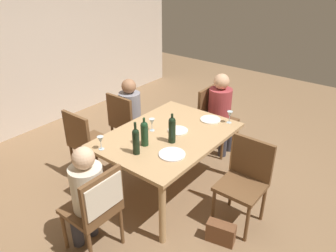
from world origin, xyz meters
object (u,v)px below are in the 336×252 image
chair_far_right (126,120)px  chair_near (246,177)px  person_woman_host (132,111)px  dining_table (168,140)px  chair_right_end (213,115)px  dinner_plate_guest_right (210,120)px  person_man_bearded (221,108)px  wine_bottle_dark_red (136,140)px  wine_glass_near_right (152,122)px  wine_bottle_short_olive (172,129)px  dinner_plate_guest_left (172,154)px  wine_glass_near_left (101,140)px  wine_glass_centre (230,115)px  wine_bottle_tall_green (144,133)px  chair_left_end (98,203)px  person_man_guest (86,192)px  dinner_plate_host (178,130)px  handbag (221,233)px  chair_far_left (86,140)px

chair_far_right → chair_near: (-0.17, -1.88, 0.00)m
person_woman_host → dining_table: bearing=-21.7°
chair_right_end → dinner_plate_guest_right: (-0.56, -0.28, 0.23)m
person_man_bearded → wine_bottle_dark_red: bearing=-0.7°
chair_far_right → wine_glass_near_right: chair_far_right is taller
chair_right_end → wine_bottle_short_olive: size_ratio=2.76×
chair_right_end → dinner_plate_guest_left: (-1.48, -0.39, 0.23)m
chair_far_right → person_man_bearded: person_man_bearded is taller
wine_glass_near_left → wine_glass_centre: size_ratio=1.00×
wine_bottle_dark_red → dinner_plate_guest_left: 0.39m
dining_table → wine_bottle_tall_green: size_ratio=4.88×
chair_near → chair_left_end: bearing=56.7°
wine_bottle_dark_red → wine_bottle_short_olive: wine_bottle_dark_red is taller
chair_far_right → person_man_guest: bearing=-57.2°
chair_right_end → dinner_plate_guest_right: 0.66m
wine_glass_centre → chair_left_end: bearing=171.4°
chair_far_right → dinner_plate_host: chair_far_right is taller
chair_left_end → dinner_plate_guest_right: (1.75, -0.07, 0.16)m
wine_bottle_tall_green → dinner_plate_guest_right: size_ratio=1.27×
dining_table → dinner_plate_guest_left: 0.45m
dining_table → chair_far_right: chair_far_right is taller
wine_glass_centre → dinner_plate_guest_right: size_ratio=0.60×
chair_left_end → person_man_guest: size_ratio=0.83×
wine_bottle_tall_green → wine_glass_near_left: size_ratio=2.13×
person_woman_host → dinner_plate_host: bearing=-14.3°
person_man_guest → dining_table: bearing=-1.3°
dining_table → person_man_guest: size_ratio=1.39×
person_man_guest → wine_bottle_dark_red: bearing=-2.8°
chair_left_end → dinner_plate_guest_right: bearing=-2.1°
handbag → person_man_bearded: bearing=31.2°
dining_table → dinner_plate_host: 0.16m
wine_bottle_dark_red → wine_glass_centre: wine_bottle_dark_red is taller
chair_far_left → chair_near: same height
chair_far_right → wine_bottle_short_olive: 1.21m
person_woman_host → person_man_guest: bearing=-59.2°
person_man_bearded → wine_glass_centre: person_man_bearded is taller
person_man_guest → wine_bottle_dark_red: size_ratio=3.18×
chair_left_end → person_man_bearded: 2.31m
wine_glass_near_left → dinner_plate_guest_left: bearing=-60.3°
person_man_bearded → dining_table: bearing=-1.3°
chair_far_left → dinner_plate_host: size_ratio=3.94×
wine_bottle_tall_green → wine_bottle_short_olive: wine_bottle_short_olive is taller
wine_glass_near_right → wine_bottle_short_olive: bearing=-101.1°
chair_left_end → wine_glass_centre: bearing=-8.6°
chair_far_right → wine_bottle_dark_red: bearing=-39.7°
chair_left_end → wine_glass_centre: (1.83, -0.28, 0.26)m
person_man_bearded → wine_glass_near_right: (-1.20, 0.22, 0.19)m
wine_bottle_dark_red → dinner_plate_guest_right: 1.15m
dinner_plate_host → chair_left_end: bearing=-176.5°
chair_right_end → person_man_bearded: (0.00, -0.11, 0.13)m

